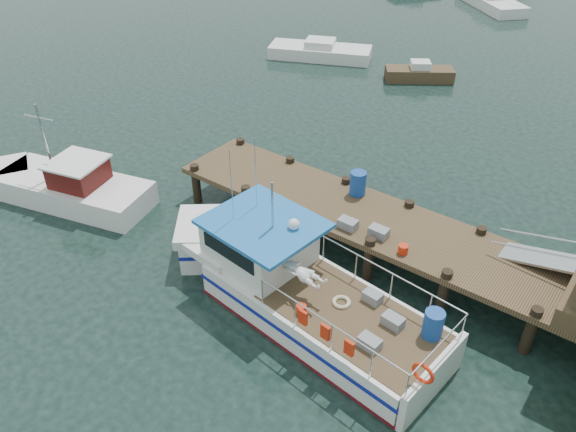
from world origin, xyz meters
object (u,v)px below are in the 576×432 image
Objects in this scene: dock at (541,257)px; moored_d at (491,1)px; moored_rowboat at (419,73)px; lobster_boat at (290,283)px; work_boat at (65,186)px; moored_a at (320,51)px.

moored_d is at bearing 111.90° from dock.
moored_d reaches higher than moored_rowboat.
lobster_boat is 1.36× the size of work_boat.
moored_a is at bearing -121.60° from moored_d.
moored_rowboat is (5.32, 19.44, -0.21)m from work_boat.
dock reaches higher than work_boat.
work_boat is (-16.13, -4.23, -1.62)m from dock.
dock reaches higher than moored_a.
dock is 16.75m from work_boat.
moored_rowboat is at bearing -100.76° from moored_d.
dock is 4.34× the size of moored_rowboat.
dock is 6.99m from lobster_boat.
dock is 35.43m from moored_d.
dock is 18.75m from moored_rowboat.
lobster_boat is (-5.74, -3.75, -1.36)m from dock.
moored_d is at bearing 73.19° from moored_a.
lobster_boat reaches higher than moored_d.
moored_d is (-13.19, 32.83, -1.78)m from dock.
work_boat is 20.16m from moored_rowboat.
moored_rowboat is 0.59× the size of moored_a.
work_boat reaches higher than moored_a.
lobster_boat reaches higher than moored_a.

